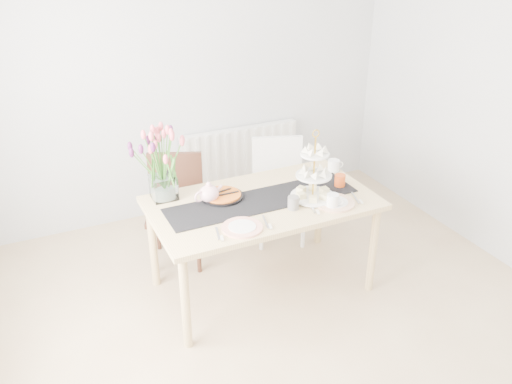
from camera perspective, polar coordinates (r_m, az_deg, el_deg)
name	(u,v)px	position (r m, az deg, el deg)	size (l,w,h in m)	color
room_shell	(315,171)	(3.01, 6.19, 2.19)	(4.50, 4.50, 4.50)	tan
radiator	(240,157)	(5.35, -1.72, 3.70)	(1.20, 0.08, 0.60)	white
dining_table	(262,210)	(3.90, 0.67, -1.90)	(1.60, 0.90, 0.75)	tan
chair_brown	(176,200)	(4.42, -8.44, -0.89)	(0.57, 0.57, 0.88)	#361B13
chair_white	(279,181)	(4.70, 2.39, 1.13)	(0.55, 0.55, 0.88)	white
table_runner	(262,200)	(3.86, 0.68, -0.85)	(1.40, 0.35, 0.01)	black
tulip_vase	(161,154)	(3.81, -10.01, 4.00)	(0.63, 0.63, 0.54)	silver
cake_stand	(313,181)	(3.86, 6.06, 1.13)	(0.32, 0.32, 0.47)	gold
teapot	(209,193)	(3.82, -4.97, -0.15)	(0.22, 0.18, 0.15)	silver
cream_jug	(334,166)	(4.35, 8.17, 2.78)	(0.09, 0.09, 0.09)	white
tart_tin	(222,196)	(3.89, -3.59, -0.44)	(0.30, 0.30, 0.04)	black
mug_grey	(293,203)	(3.74, 3.95, -1.14)	(0.08, 0.08, 0.09)	slate
mug_white	(333,201)	(3.79, 8.06, -0.96)	(0.09, 0.09, 0.10)	white
mug_orange	(340,181)	(4.09, 8.82, 1.17)	(0.08, 0.08, 0.10)	#E85219
plate_left	(242,228)	(3.52, -1.47, -3.76)	(0.27, 0.27, 0.01)	white
plate_right	(334,203)	(3.86, 8.25, -1.12)	(0.29, 0.29, 0.01)	white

